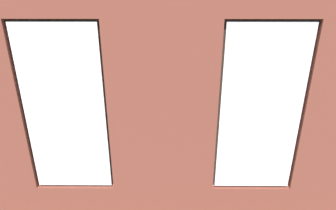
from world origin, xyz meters
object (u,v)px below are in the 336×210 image
(cup_ceramic, at_px, (178,111))
(tv_flatscreen, at_px, (28,98))
(papasan_chair, at_px, (137,93))
(potted_plant_near_tv, at_px, (36,126))
(media_console, at_px, (33,124))
(potted_plant_between_couches, at_px, (219,151))
(couch_by_window, at_px, (125,176))
(remote_silver, at_px, (173,110))
(coffee_table, at_px, (173,112))
(potted_plant_beside_window_right, at_px, (39,160))
(couch_left, at_px, (297,140))
(table_plant_small, at_px, (190,104))

(cup_ceramic, distance_m, tv_flatscreen, 3.20)
(tv_flatscreen, distance_m, papasan_chair, 2.59)
(papasan_chair, bearing_deg, tv_flatscreen, 33.58)
(cup_ceramic, height_order, potted_plant_near_tv, potted_plant_near_tv)
(media_console, bearing_deg, cup_ceramic, -174.64)
(cup_ceramic, height_order, media_console, media_console)
(cup_ceramic, distance_m, media_console, 3.18)
(potted_plant_near_tv, bearing_deg, potted_plant_between_couches, 164.54)
(couch_by_window, relative_size, remote_silver, 11.61)
(tv_flatscreen, distance_m, potted_plant_near_tv, 1.15)
(couch_by_window, relative_size, coffee_table, 1.37)
(media_console, bearing_deg, coffee_table, -172.05)
(remote_silver, height_order, potted_plant_beside_window_right, potted_plant_beside_window_right)
(media_console, xyz_separation_m, potted_plant_near_tv, (-0.56, 0.99, 0.47))
(potted_plant_between_couches, bearing_deg, couch_left, -146.58)
(couch_by_window, xyz_separation_m, potted_plant_beside_window_right, (1.25, 0.10, 0.36))
(couch_left, xyz_separation_m, tv_flatscreen, (5.43, -0.74, 0.56))
(coffee_table, xyz_separation_m, tv_flatscreen, (3.05, 0.42, 0.51))
(papasan_chair, xyz_separation_m, potted_plant_beside_window_right, (1.11, 3.43, 0.24))
(remote_silver, distance_m, media_console, 3.09)
(couch_by_window, bearing_deg, potted_plant_beside_window_right, 4.58)
(cup_ceramic, height_order, tv_flatscreen, tv_flatscreen)
(remote_silver, xyz_separation_m, tv_flatscreen, (3.05, 0.42, 0.46))
(couch_left, bearing_deg, coffee_table, -114.57)
(coffee_table, height_order, papasan_chair, papasan_chair)
(potted_plant_between_couches, bearing_deg, coffee_table, -73.70)
(couch_by_window, height_order, coffee_table, couch_by_window)
(potted_plant_between_couches, xyz_separation_m, potted_plant_beside_window_right, (2.70, 0.15, -0.08))
(coffee_table, height_order, remote_silver, remote_silver)
(papasan_chair, height_order, potted_plant_beside_window_right, potted_plant_beside_window_right)
(couch_left, height_order, potted_plant_beside_window_right, potted_plant_beside_window_right)
(remote_silver, bearing_deg, potted_plant_between_couches, 75.43)
(table_plant_small, distance_m, potted_plant_near_tv, 3.29)
(remote_silver, distance_m, potted_plant_between_couches, 2.41)
(couch_by_window, distance_m, tv_flatscreen, 3.03)
(tv_flatscreen, height_order, papasan_chair, tv_flatscreen)
(remote_silver, bearing_deg, table_plant_small, 170.05)
(potted_plant_near_tv, bearing_deg, cup_ceramic, -153.68)
(cup_ceramic, distance_m, remote_silver, 0.17)
(remote_silver, bearing_deg, couch_by_window, 40.69)
(potted_plant_near_tv, bearing_deg, remote_silver, -150.40)
(papasan_chair, relative_size, potted_plant_near_tv, 0.83)
(media_console, xyz_separation_m, papasan_chair, (-2.13, -1.42, 0.18))
(coffee_table, xyz_separation_m, table_plant_small, (-0.40, -0.15, 0.14))
(coffee_table, xyz_separation_m, remote_silver, (0.00, 0.00, 0.06))
(table_plant_small, relative_size, potted_plant_beside_window_right, 0.17)
(cup_ceramic, distance_m, table_plant_small, 0.41)
(remote_silver, height_order, papasan_chair, papasan_chair)
(media_console, height_order, papasan_chair, papasan_chair)
(coffee_table, distance_m, papasan_chair, 1.36)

